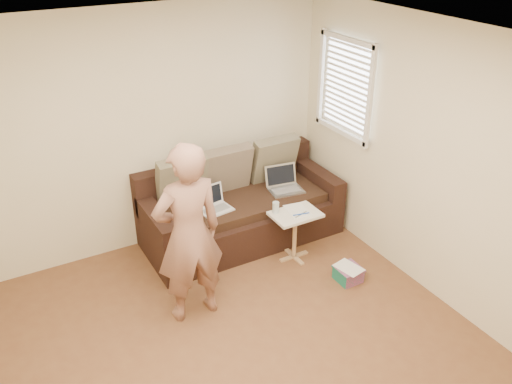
# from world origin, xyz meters

# --- Properties ---
(floor) EXTENTS (4.50, 4.50, 0.00)m
(floor) POSITION_xyz_m (0.00, 0.00, 0.00)
(floor) COLOR brown
(floor) RESTS_ON ground
(ceiling) EXTENTS (4.50, 4.50, 0.00)m
(ceiling) POSITION_xyz_m (0.00, 0.00, 2.60)
(ceiling) COLOR white
(ceiling) RESTS_ON wall_back
(wall_back) EXTENTS (4.00, 0.00, 4.00)m
(wall_back) POSITION_xyz_m (0.00, 2.25, 1.30)
(wall_back) COLOR beige
(wall_back) RESTS_ON ground
(wall_right) EXTENTS (0.00, 4.50, 4.50)m
(wall_right) POSITION_xyz_m (2.00, 0.00, 1.30)
(wall_right) COLOR beige
(wall_right) RESTS_ON ground
(window_blinds) EXTENTS (0.12, 0.88, 1.08)m
(window_blinds) POSITION_xyz_m (1.95, 1.50, 1.70)
(window_blinds) COLOR white
(window_blinds) RESTS_ON wall_right
(sofa) EXTENTS (2.20, 0.95, 0.85)m
(sofa) POSITION_xyz_m (0.83, 1.77, 0.42)
(sofa) COLOR black
(sofa) RESTS_ON ground
(pillow_left) EXTENTS (0.55, 0.29, 0.57)m
(pillow_left) POSITION_xyz_m (0.23, 2.02, 0.79)
(pillow_left) COLOR #6B624F
(pillow_left) RESTS_ON sofa
(pillow_mid) EXTENTS (0.55, 0.27, 0.57)m
(pillow_mid) POSITION_xyz_m (0.78, 2.01, 0.79)
(pillow_mid) COLOR brown
(pillow_mid) RESTS_ON sofa
(pillow_right) EXTENTS (0.55, 0.28, 0.57)m
(pillow_right) POSITION_xyz_m (1.38, 2.00, 0.79)
(pillow_right) COLOR #6B624F
(pillow_right) RESTS_ON sofa
(laptop_silver) EXTENTS (0.41, 0.32, 0.25)m
(laptop_silver) POSITION_xyz_m (1.35, 1.68, 0.52)
(laptop_silver) COLOR #B7BABC
(laptop_silver) RESTS_ON sofa
(laptop_white) EXTENTS (0.37, 0.29, 0.25)m
(laptop_white) POSITION_xyz_m (0.46, 1.67, 0.52)
(laptop_white) COLOR white
(laptop_white) RESTS_ON sofa
(person) EXTENTS (0.64, 0.43, 1.74)m
(person) POSITION_xyz_m (-0.18, 0.86, 0.87)
(person) COLOR #8C554C
(person) RESTS_ON ground
(side_table) EXTENTS (0.51, 0.35, 0.56)m
(side_table) POSITION_xyz_m (1.13, 1.15, 0.28)
(side_table) COLOR silver
(side_table) RESTS_ON ground
(drinking_glass) EXTENTS (0.07, 0.07, 0.12)m
(drinking_glass) POSITION_xyz_m (0.96, 1.27, 0.62)
(drinking_glass) COLOR silver
(drinking_glass) RESTS_ON side_table
(scissors) EXTENTS (0.20, 0.16, 0.02)m
(scissors) POSITION_xyz_m (1.17, 1.09, 0.57)
(scissors) COLOR silver
(scissors) RESTS_ON side_table
(paper_on_table) EXTENTS (0.25, 0.33, 0.00)m
(paper_on_table) POSITION_xyz_m (1.18, 1.19, 0.56)
(paper_on_table) COLOR white
(paper_on_table) RESTS_ON side_table
(striped_box) EXTENTS (0.25, 0.25, 0.16)m
(striped_box) POSITION_xyz_m (1.40, 0.54, 0.08)
(striped_box) COLOR #DC2186
(striped_box) RESTS_ON ground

